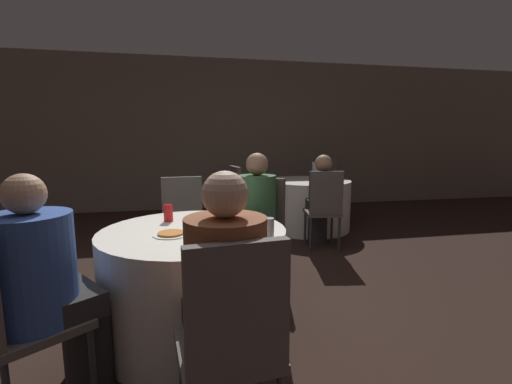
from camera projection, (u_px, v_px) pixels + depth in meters
ground_plane at (217, 321)px, 2.48m from camera, size 16.00×16.00×0.00m
wall_back at (196, 135)px, 6.42m from camera, size 16.00×0.06×2.80m
table_near at (195, 281)px, 2.30m from camera, size 1.22×1.22×0.72m
table_far at (307, 204)px, 5.06m from camera, size 1.24×1.24×0.72m
chair_near_south at (233, 335)px, 1.31m from camera, size 0.45×0.45×0.95m
chair_near_southwest at (10, 308)px, 1.52m from camera, size 0.56×0.56×0.95m
chair_near_north at (183, 219)px, 3.25m from camera, size 0.43×0.44×0.95m
chair_near_northeast at (262, 220)px, 3.18m from camera, size 0.56×0.56×0.95m
chair_far_northeast at (325, 183)px, 5.96m from camera, size 0.56×0.56×0.95m
chair_far_south at (324, 204)px, 4.01m from camera, size 0.46×0.46×0.95m
chair_far_west at (241, 195)px, 4.66m from camera, size 0.47×0.46×0.95m
person_green_jacket at (254, 220)px, 3.03m from camera, size 0.46×0.48×1.19m
person_black_shirt at (321, 200)px, 4.17m from camera, size 0.36×0.50×1.13m
person_blue_shirt at (49, 288)px, 1.63m from camera, size 0.51×0.49×1.16m
person_floral_shirt at (223, 306)px, 1.46m from camera, size 0.35×0.50×1.19m
pizza_plate_near at (171, 234)px, 2.11m from camera, size 0.22×0.22×0.02m
soda_can_red at (168, 213)px, 2.46m from camera, size 0.07×0.07×0.12m
soda_can_blue at (202, 226)px, 2.08m from camera, size 0.07×0.07×0.12m
soda_can_silver at (269, 228)px, 2.04m from camera, size 0.07×0.07×0.12m
cup_near at (201, 221)px, 2.27m from camera, size 0.08×0.08×0.09m
bottle_far at (315, 169)px, 5.48m from camera, size 0.09×0.09×0.24m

